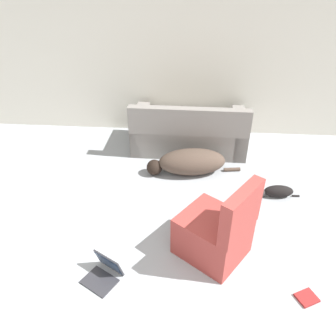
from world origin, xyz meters
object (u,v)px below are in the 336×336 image
couch (189,133)px  dog (190,162)px  side_chair (216,232)px  cat (277,191)px  laptop_open (105,270)px  book_red (307,298)px

couch → dog: size_ratio=1.30×
side_chair → cat: bearing=176.7°
laptop_open → book_red: (1.94, -0.11, -0.07)m
laptop_open → book_red: bearing=26.5°
laptop_open → side_chair: 1.18m
cat → couch: bearing=-48.5°
dog → book_red: size_ratio=5.90×
dog → side_chair: 1.55m
laptop_open → side_chair: bearing=48.8°
cat → side_chair: 1.37m
couch → book_red: (1.18, -2.73, -0.26)m
couch → laptop_open: couch is taller
dog → book_red: 2.31m
cat → side_chair: size_ratio=0.59×
cat → laptop_open: 2.41m
dog → cat: bearing=149.7°
couch → dog: couch is taller
couch → laptop_open: 2.74m
side_chair → couch: bearing=-135.7°
couch → cat: bearing=135.3°
couch → book_red: couch is taller
dog → cat: (1.15, -0.47, -0.10)m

